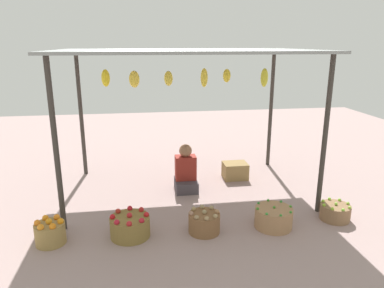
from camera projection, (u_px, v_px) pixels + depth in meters
ground_plane at (187, 190)px, 5.96m from camera, size 14.00×14.00×0.00m
market_stall_structure at (186, 60)px, 5.39m from camera, size 3.86×2.39×2.27m
vendor_person at (186, 173)px, 5.90m from camera, size 0.36×0.44×0.78m
basket_oranges at (50, 233)px, 4.34m from camera, size 0.36×0.36×0.33m
basket_red_apples at (130, 226)px, 4.50m from camera, size 0.50×0.50×0.32m
basket_potatoes at (204, 222)px, 4.60m from camera, size 0.41×0.41×0.31m
basket_green_chilies at (273, 217)px, 4.73m from camera, size 0.50×0.50×0.30m
basket_limes at (335, 212)px, 4.94m from camera, size 0.41×0.41×0.25m
wooden_crate_near_vendor at (235, 171)px, 6.44m from camera, size 0.43×0.35×0.29m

